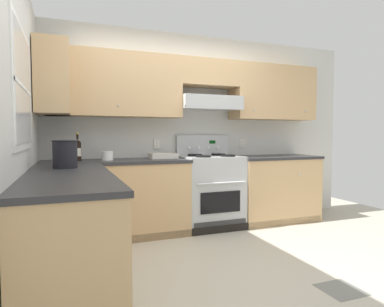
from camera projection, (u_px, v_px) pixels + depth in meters
ground_plane at (217, 268)px, 2.99m from camera, size 7.04×7.04×0.00m
floor_accent_tile at (341, 289)px, 2.56m from camera, size 0.30×0.30×0.01m
wall_back at (197, 115)px, 4.48m from camera, size 4.68×0.57×2.55m
wall_left at (19, 117)px, 2.56m from camera, size 0.47×4.00×2.55m
counter_back_run at (190, 194)px, 4.19m from camera, size 3.60×0.65×0.91m
counter_left_run at (70, 233)px, 2.52m from camera, size 0.63×1.91×0.91m
stove at (211, 190)px, 4.31m from camera, size 0.76×0.62×1.20m
wine_bottle at (78, 149)px, 3.72m from camera, size 0.08×0.08×0.32m
bowl at (163, 157)px, 4.14m from camera, size 0.34×0.23×0.06m
bucket at (65, 153)px, 2.91m from camera, size 0.22×0.22×0.25m
paper_towel_roll at (107, 156)px, 3.83m from camera, size 0.13×0.13×0.11m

